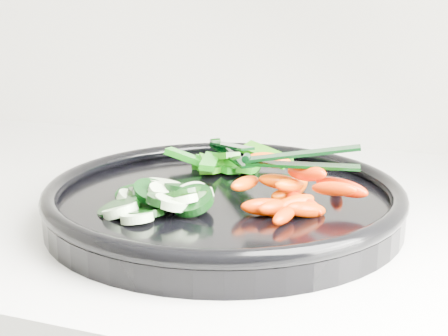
% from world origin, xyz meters
% --- Properties ---
extents(veggie_tray, '(0.43, 0.43, 0.04)m').
position_xyz_m(veggie_tray, '(-0.10, 1.64, 0.95)').
color(veggie_tray, black).
rests_on(veggie_tray, counter).
extents(cucumber_pile, '(0.13, 0.12, 0.04)m').
position_xyz_m(cucumber_pile, '(-0.15, 1.59, 0.96)').
color(cucumber_pile, black).
rests_on(cucumber_pile, veggie_tray).
extents(carrot_pile, '(0.13, 0.15, 0.06)m').
position_xyz_m(carrot_pile, '(-0.02, 1.63, 0.97)').
color(carrot_pile, '#FF5500').
rests_on(carrot_pile, veggie_tray).
extents(pepper_pile, '(0.15, 0.11, 0.04)m').
position_xyz_m(pepper_pile, '(-0.13, 1.74, 0.96)').
color(pepper_pile, '#17690A').
rests_on(pepper_pile, veggie_tray).
extents(tong_carrot, '(0.11, 0.03, 0.02)m').
position_xyz_m(tong_carrot, '(-0.02, 1.63, 1.00)').
color(tong_carrot, black).
rests_on(tong_carrot, carrot_pile).
extents(tong_pepper, '(0.08, 0.10, 0.02)m').
position_xyz_m(tong_pepper, '(-0.13, 1.73, 0.98)').
color(tong_pepper, black).
rests_on(tong_pepper, pepper_pile).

